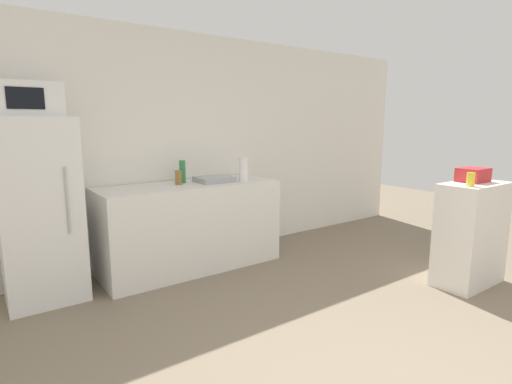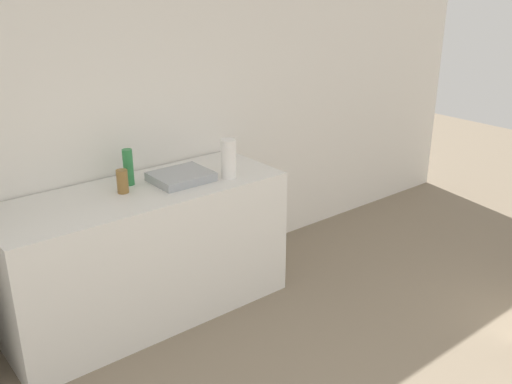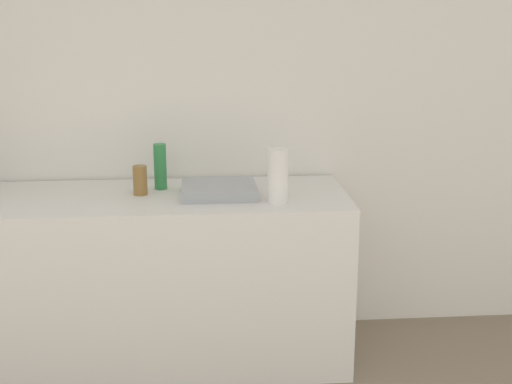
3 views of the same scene
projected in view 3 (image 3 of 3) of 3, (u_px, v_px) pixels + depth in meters
name	position (u px, v px, depth m)	size (l,w,h in m)	color
wall_back	(128.00, 115.00, 4.00)	(8.00, 0.06, 2.60)	white
counter	(165.00, 279.00, 3.85)	(1.95, 0.71, 0.94)	silver
sink_basin	(219.00, 190.00, 3.72)	(0.39, 0.32, 0.06)	#9EA3A8
bottle_tall	(160.00, 167.00, 3.82)	(0.07, 0.07, 0.25)	#2D7F42
bottle_short	(140.00, 180.00, 3.72)	(0.07, 0.07, 0.15)	olive
paper_towel_roll	(278.00, 176.00, 3.57)	(0.11, 0.11, 0.28)	white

